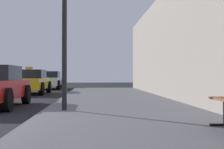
% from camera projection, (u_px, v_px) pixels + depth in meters
% --- Properties ---
extents(sidewalk, '(4.00, 32.00, 0.15)m').
position_uv_depth(sidewalk, '(135.00, 122.00, 6.39)').
color(sidewalk, '#5B5B60').
rests_on(sidewalk, ground_plane).
extents(car_yellow, '(2.01, 4.13, 1.43)m').
position_uv_depth(car_yellow, '(28.00, 82.00, 17.56)').
color(car_yellow, yellow).
rests_on(car_yellow, ground_plane).
extents(car_white, '(1.93, 4.36, 1.27)m').
position_uv_depth(car_white, '(48.00, 80.00, 24.12)').
color(car_white, white).
rests_on(car_white, ground_plane).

